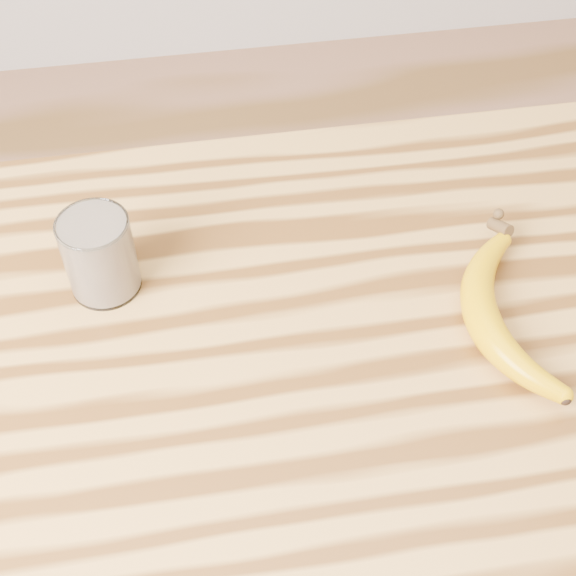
{
  "coord_description": "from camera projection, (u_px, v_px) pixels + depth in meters",
  "views": [
    {
      "loc": [
        -0.15,
        -0.47,
        1.6
      ],
      "look_at": [
        -0.05,
        0.1,
        0.93
      ],
      "focal_mm": 50.0,
      "sensor_mm": 36.0,
      "label": 1
    }
  ],
  "objects": [
    {
      "name": "banana",
      "position": [
        480.0,
        316.0,
        0.86
      ],
      "size": [
        0.13,
        0.33,
        0.04
      ],
      "primitive_type": null,
      "rotation": [
        0.0,
        0.0,
        -0.05
      ],
      "color": "#D59E00",
      "rests_on": "table"
    },
    {
      "name": "smoothie_glass",
      "position": [
        99.0,
        254.0,
        0.88
      ],
      "size": [
        0.08,
        0.08,
        0.1
      ],
      "color": "white",
      "rests_on": "table"
    },
    {
      "name": "table",
      "position": [
        347.0,
        432.0,
        0.94
      ],
      "size": [
        1.2,
        0.8,
        0.9
      ],
      "color": "#B3833C",
      "rests_on": "ground"
    }
  ]
}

